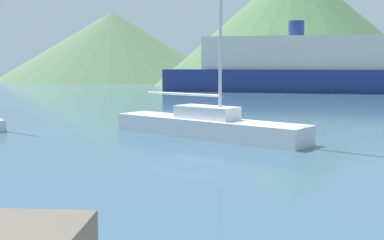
% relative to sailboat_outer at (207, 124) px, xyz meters
% --- Properties ---
extents(sailboat_outer, '(8.13, 4.65, 10.65)m').
position_rel_sailboat_outer_xyz_m(sailboat_outer, '(0.00, 0.00, 0.00)').
color(sailboat_outer, silver).
rests_on(sailboat_outer, ground_plane).
extents(ferry_distant, '(26.89, 7.30, 7.18)m').
position_rel_sailboat_outer_xyz_m(ferry_distant, '(1.38, 33.08, 1.95)').
color(ferry_distant, navy).
rests_on(ferry_distant, ground_plane).
extents(hill_west, '(40.66, 40.66, 12.25)m').
position_rel_sailboat_outer_xyz_m(hill_west, '(-33.03, 63.72, 5.62)').
color(hill_west, '#4C6647').
rests_on(hill_west, ground_plane).
extents(hill_central, '(37.54, 37.54, 16.25)m').
position_rel_sailboat_outer_xyz_m(hill_central, '(0.19, 48.81, 7.63)').
color(hill_central, '#476B42').
rests_on(hill_central, ground_plane).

